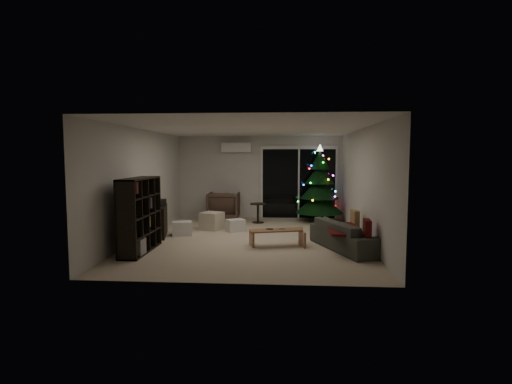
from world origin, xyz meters
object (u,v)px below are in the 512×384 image
armchair (224,206)px  sofa (348,235)px  bookshelf (131,215)px  christmas_tree (320,183)px  coffee_table (277,238)px  media_cabinet (157,221)px

armchair → sofa: (3.07, -3.51, -0.13)m
bookshelf → christmas_tree: (4.02, 3.98, 0.38)m
coffee_table → media_cabinet: bearing=147.1°
bookshelf → coffee_table: bookshelf is taller
media_cabinet → christmas_tree: bearing=18.0°
bookshelf → media_cabinet: size_ratio=1.28×
sofa → coffee_table: bearing=61.9°
bookshelf → armchair: size_ratio=1.59×
media_cabinet → coffee_table: (2.86, -0.89, -0.18)m
bookshelf → sofa: bookshelf is taller
christmas_tree → armchair: bearing=179.5°
bookshelf → christmas_tree: bearing=49.9°
coffee_table → christmas_tree: size_ratio=0.50×
armchair → coffee_table: armchair is taller
media_cabinet → sofa: 4.43m
bookshelf → sofa: (4.30, 0.50, -0.44)m
armchair → coffee_table: bearing=114.8°
armchair → sofa: 4.66m
coffee_table → christmas_tree: (1.16, 3.30, 0.93)m
bookshelf → armchair: bearing=78.2°
media_cabinet → christmas_tree: 4.75m
armchair → media_cabinet: bearing=61.9°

